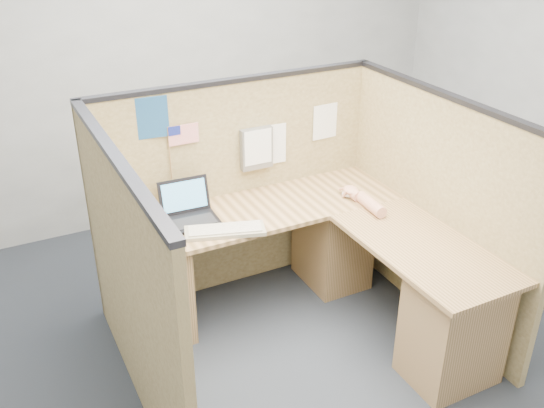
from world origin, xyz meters
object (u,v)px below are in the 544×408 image
keyboard (225,230)px  laptop (188,211)px  l_desk (310,274)px  mouse (350,194)px

keyboard → laptop: bearing=134.5°
laptop → l_desk: bearing=-34.0°
l_desk → keyboard: bearing=158.3°
l_desk → keyboard: 0.64m
l_desk → mouse: (0.46, 0.26, 0.36)m
l_desk → mouse: size_ratio=16.61×
l_desk → keyboard: keyboard is taller
keyboard → mouse: bearing=21.5°
l_desk → laptop: (-0.63, 0.47, 0.40)m
l_desk → keyboard: size_ratio=3.76×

